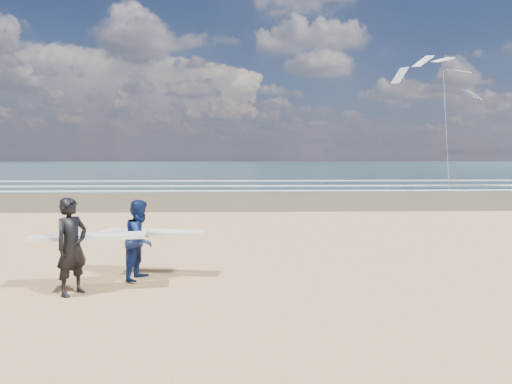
{
  "coord_description": "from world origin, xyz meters",
  "views": [
    {
      "loc": [
        1.73,
        -8.53,
        2.71
      ],
      "look_at": [
        2.18,
        6.0,
        1.44
      ],
      "focal_mm": 32.0,
      "sensor_mm": 36.0,
      "label": 1
    }
  ],
  "objects": [
    {
      "name": "ocean",
      "position": [
        20.0,
        72.0,
        0.01
      ],
      "size": [
        220.0,
        100.0,
        0.02
      ],
      "primitive_type": "cube",
      "color": "#1A3339",
      "rests_on": "ground"
    },
    {
      "name": "kite_1",
      "position": [
        16.36,
        24.29,
        6.37
      ],
      "size": [
        6.76,
        4.84,
        10.87
      ],
      "color": "slate",
      "rests_on": "ground"
    },
    {
      "name": "surfer_near",
      "position": [
        -1.47,
        0.12,
        0.94
      ],
      "size": [
        2.25,
        1.17,
        1.86
      ],
      "color": "black",
      "rests_on": "ground"
    },
    {
      "name": "foam_breakers",
      "position": [
        20.0,
        28.1,
        0.05
      ],
      "size": [
        220.0,
        11.7,
        0.05
      ],
      "color": "white",
      "rests_on": "ground"
    },
    {
      "name": "surfer_far",
      "position": [
        -0.42,
        1.15,
        0.86
      ],
      "size": [
        2.25,
        1.24,
        1.71
      ],
      "color": "#0C1A47",
      "rests_on": "ground"
    }
  ]
}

